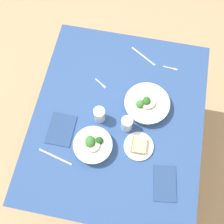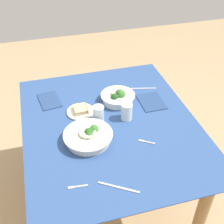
% 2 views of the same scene
% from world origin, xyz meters
% --- Properties ---
extents(ground_plane, '(6.00, 6.00, 0.00)m').
position_xyz_m(ground_plane, '(0.00, 0.00, 0.00)').
color(ground_plane, tan).
extents(dining_table, '(1.23, 1.02, 0.72)m').
position_xyz_m(dining_table, '(0.00, 0.00, 0.61)').
color(dining_table, '#2D4C84').
rests_on(dining_table, ground_plane).
extents(broccoli_bowl_far, '(0.27, 0.27, 0.09)m').
position_xyz_m(broccoli_bowl_far, '(-0.11, 0.15, 0.75)').
color(broccoli_bowl_far, silver).
rests_on(broccoli_bowl_far, dining_table).
extents(broccoli_bowl_near, '(0.22, 0.22, 0.09)m').
position_xyz_m(broccoli_bowl_near, '(0.20, -0.11, 0.75)').
color(broccoli_bowl_near, white).
rests_on(broccoli_bowl_near, dining_table).
extents(bread_side_plate, '(0.17, 0.17, 0.04)m').
position_xyz_m(bread_side_plate, '(0.15, 0.15, 0.73)').
color(bread_side_plate, silver).
rests_on(bread_side_plate, dining_table).
extents(water_glass_center, '(0.07, 0.07, 0.10)m').
position_xyz_m(water_glass_center, '(0.02, -0.11, 0.77)').
color(water_glass_center, silver).
rests_on(water_glass_center, dining_table).
extents(water_glass_side, '(0.07, 0.07, 0.10)m').
position_xyz_m(water_glass_side, '(0.04, 0.06, 0.77)').
color(water_glass_side, silver).
rests_on(water_glass_side, dining_table).
extents(fork_by_far_bowl, '(0.06, 0.08, 0.00)m').
position_xyz_m(fork_by_far_bowl, '(-0.21, -0.15, 0.72)').
color(fork_by_far_bowl, '#B7B7BC').
rests_on(fork_by_far_bowl, dining_table).
extents(fork_by_near_bowl, '(0.02, 0.10, 0.00)m').
position_xyz_m(fork_by_near_bowl, '(-0.41, 0.27, 0.72)').
color(fork_by_near_bowl, '#B7B7BC').
rests_on(fork_by_near_bowl, dining_table).
extents(table_knife_left, '(0.06, 0.21, 0.00)m').
position_xyz_m(table_knife_left, '(0.30, -0.31, 0.72)').
color(table_knife_left, '#B7B7BC').
rests_on(table_knife_left, dining_table).
extents(table_knife_right, '(0.12, 0.18, 0.00)m').
position_xyz_m(table_knife_right, '(-0.46, 0.08, 0.72)').
color(table_knife_right, '#B7B7BC').
rests_on(table_knife_right, dining_table).
extents(napkin_folded_upper, '(0.21, 0.15, 0.01)m').
position_xyz_m(napkin_folded_upper, '(0.33, 0.33, 0.72)').
color(napkin_folded_upper, navy).
rests_on(napkin_folded_upper, dining_table).
extents(napkin_folded_lower, '(0.20, 0.15, 0.01)m').
position_xyz_m(napkin_folded_lower, '(0.14, -0.32, 0.72)').
color(napkin_folded_lower, navy).
rests_on(napkin_folded_lower, dining_table).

